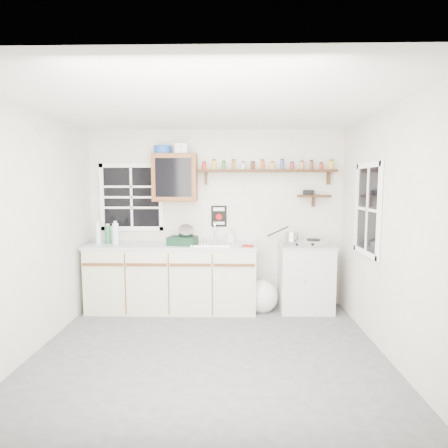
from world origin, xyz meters
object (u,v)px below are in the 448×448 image
Objects in this scene: right_cabinet at (305,278)px; upper_cabinet at (175,178)px; main_cabinet at (172,277)px; dish_rack at (184,238)px; hotplate at (303,242)px; spice_shelf at (267,170)px.

right_cabinet is 1.40× the size of upper_cabinet.
main_cabinet is at bearing -103.68° from upper_cabinet.
right_cabinet is (1.83, 0.03, -0.01)m from main_cabinet.
dish_rack reaches higher than hotplate.
right_cabinet is at bearing -19.63° from spice_shelf.
hotplate is at bearing 12.85° from dish_rack.
spice_shelf reaches higher than right_cabinet.
spice_shelf is (1.31, 0.21, 1.47)m from main_cabinet.
dish_rack is (0.13, -0.19, -0.82)m from upper_cabinet.
right_cabinet is at bearing -3.76° from upper_cabinet.
right_cabinet is at bearing 0.79° from main_cabinet.
dish_rack is (-1.14, -0.26, -0.93)m from spice_shelf.
right_cabinet is at bearing 13.48° from dish_rack.
upper_cabinet reaches higher than right_cabinet.
upper_cabinet is at bearing 172.02° from hotplate.
main_cabinet is 3.79× the size of hotplate.
dish_rack is 1.61m from hotplate.
main_cabinet is at bearing -179.21° from right_cabinet.
right_cabinet is 2.26m from upper_cabinet.
right_cabinet is 0.48× the size of spice_shelf.
upper_cabinet is 0.34× the size of spice_shelf.
hotplate reaches higher than right_cabinet.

